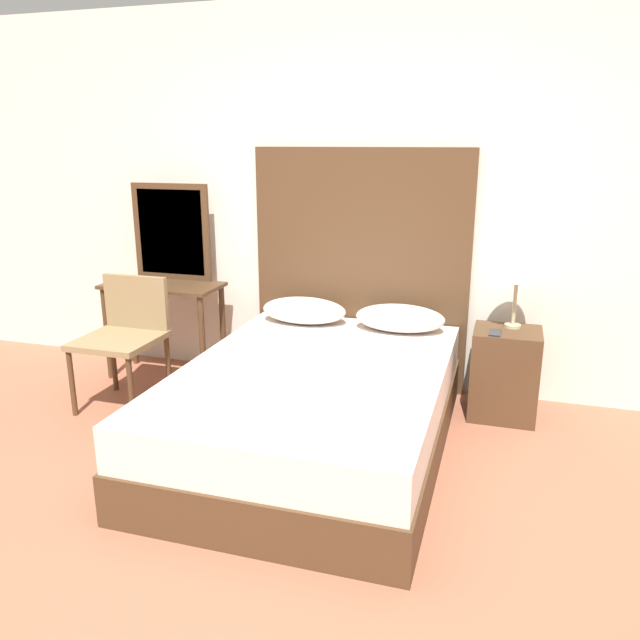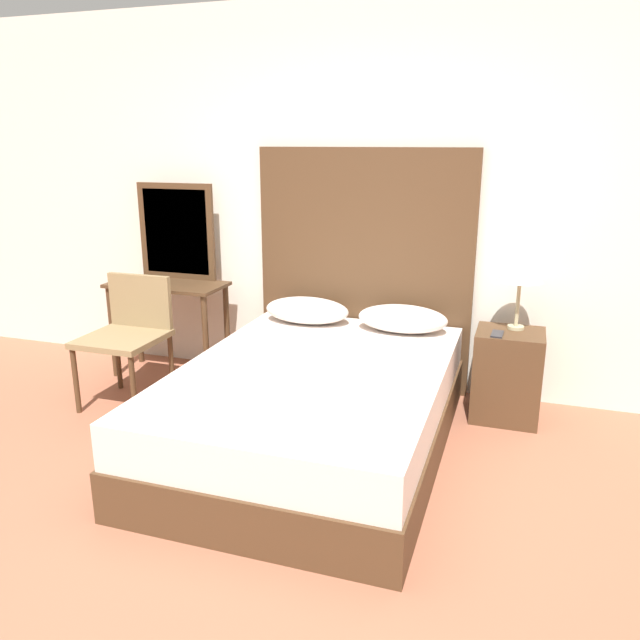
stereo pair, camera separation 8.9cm
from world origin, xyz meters
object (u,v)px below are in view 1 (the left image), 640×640
at_px(table_lamp, 518,271).
at_px(phone_on_nightstand, 495,333).
at_px(phone_on_bed, 353,358).
at_px(nightstand, 504,373).
at_px(chair, 125,330).
at_px(bed, 315,408).
at_px(vanity_desk, 164,303).

height_order(table_lamp, phone_on_nightstand, table_lamp).
xyz_separation_m(phone_on_bed, nightstand, (0.87, 0.60, -0.22)).
xyz_separation_m(phone_on_bed, chair, (-1.62, 0.08, 0.00)).
bearing_deg(bed, phone_on_bed, 47.45).
bearing_deg(phone_on_bed, vanity_desk, 159.75).
relative_size(phone_on_bed, table_lamp, 0.36).
distance_m(bed, table_lamp, 1.56).
distance_m(phone_on_nightstand, vanity_desk, 2.43).
bearing_deg(bed, table_lamp, 38.89).
height_order(nightstand, chair, chair).
bearing_deg(table_lamp, chair, -166.86).
bearing_deg(nightstand, table_lamp, 71.42).
relative_size(nightstand, vanity_desk, 0.67).
relative_size(phone_on_bed, chair, 0.19).
height_order(nightstand, table_lamp, table_lamp).
relative_size(table_lamp, vanity_desk, 0.52).
height_order(bed, vanity_desk, vanity_desk).
xyz_separation_m(phone_on_bed, table_lamp, (0.90, 0.67, 0.45)).
relative_size(bed, table_lamp, 4.69).
relative_size(phone_on_bed, phone_on_nightstand, 1.08).
bearing_deg(table_lamp, vanity_desk, -178.37).
bearing_deg(chair, nightstand, 11.60).
bearing_deg(vanity_desk, phone_on_bed, -20.25).
bearing_deg(phone_on_nightstand, chair, -170.20).
height_order(phone_on_bed, phone_on_nightstand, phone_on_nightstand).
bearing_deg(phone_on_nightstand, vanity_desk, 177.66).
height_order(phone_on_bed, table_lamp, table_lamp).
bearing_deg(bed, nightstand, 37.01).
bearing_deg(table_lamp, nightstand, -108.58).
bearing_deg(bed, phone_on_nightstand, 35.66).
bearing_deg(chair, phone_on_bed, -2.99).
xyz_separation_m(bed, table_lamp, (1.08, 0.87, 0.72)).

